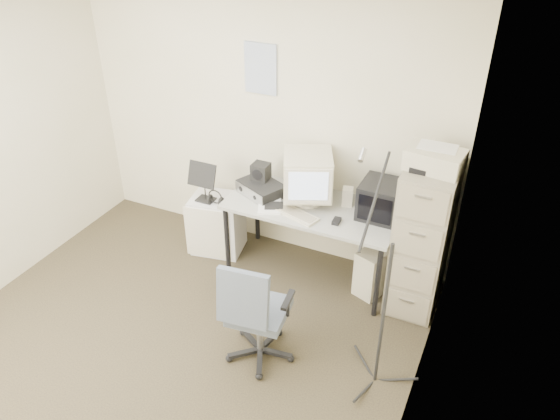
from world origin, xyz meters
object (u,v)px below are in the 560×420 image
at_px(filing_cabinet, 422,238).
at_px(office_chair, 259,309).
at_px(desk, 311,241).
at_px(side_cart, 218,224).

bearing_deg(filing_cabinet, office_chair, -129.30).
bearing_deg(filing_cabinet, desk, -178.19).
distance_m(filing_cabinet, office_chair, 1.47).
height_order(filing_cabinet, desk, filing_cabinet).
relative_size(desk, side_cart, 2.61).
bearing_deg(desk, filing_cabinet, 1.81).
relative_size(filing_cabinet, office_chair, 1.42).
height_order(filing_cabinet, office_chair, filing_cabinet).
bearing_deg(side_cart, office_chair, -57.91).
xyz_separation_m(filing_cabinet, side_cart, (-1.92, -0.05, -0.36)).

